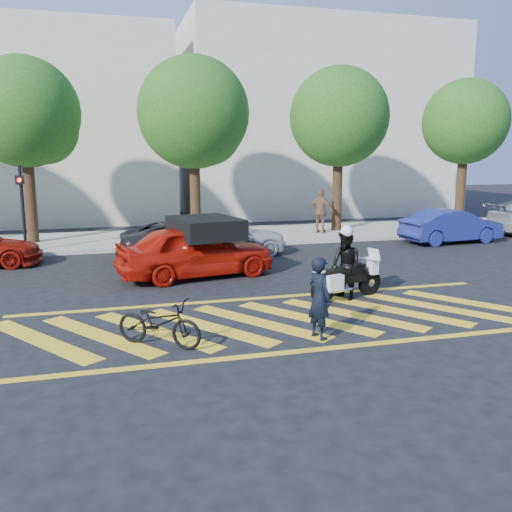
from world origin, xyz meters
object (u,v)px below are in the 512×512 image
object	(u,v)px
parked_right	(451,226)
officer_moto	(346,265)
officer_bike	(319,298)
police_motorcycle	(346,279)
red_convertible	(196,251)
bicycle	(159,323)
parked_mid_right	(226,236)
parked_mid_left	(190,239)

from	to	relation	value
parked_right	officer_moto	bearing A→B (deg)	126.31
officer_bike	police_motorcycle	world-z (taller)	officer_bike
police_motorcycle	red_convertible	xyz separation A→B (m)	(-3.20, 3.50, 0.26)
bicycle	parked_mid_right	size ratio (longest dim) A/B	0.41
officer_bike	bicycle	bearing A→B (deg)	66.57
parked_mid_left	parked_mid_right	size ratio (longest dim) A/B	1.11
police_motorcycle	officer_bike	bearing A→B (deg)	-140.58
bicycle	red_convertible	xyz separation A→B (m)	(1.62, 5.68, 0.32)
parked_mid_right	parked_right	distance (m)	9.51
police_motorcycle	parked_right	size ratio (longest dim) A/B	0.50
officer_moto	parked_mid_left	bearing A→B (deg)	-172.14
officer_bike	parked_mid_left	size ratio (longest dim) A/B	0.34
officer_moto	red_convertible	size ratio (longest dim) A/B	0.38
police_motorcycle	red_convertible	world-z (taller)	red_convertible
officer_bike	parked_mid_right	world-z (taller)	officer_bike
officer_moto	parked_mid_right	xyz separation A→B (m)	(-1.61, 6.53, -0.14)
red_convertible	parked_right	xyz separation A→B (m)	(11.08, 3.44, -0.09)
red_convertible	parked_mid_right	world-z (taller)	red_convertible
police_motorcycle	parked_right	world-z (taller)	parked_right
officer_bike	police_motorcycle	distance (m)	3.12
officer_bike	red_convertible	xyz separation A→B (m)	(-1.45, 6.06, -0.03)
officer_bike	police_motorcycle	bearing A→B (deg)	-50.77
parked_right	parked_mid_left	bearing A→B (deg)	87.13
police_motorcycle	parked_mid_right	distance (m)	6.75
officer_bike	parked_mid_right	bearing A→B (deg)	-17.14
officer_moto	red_convertible	xyz separation A→B (m)	(-3.19, 3.49, -0.08)
officer_bike	parked_right	world-z (taller)	officer_bike
parked_mid_right	parked_mid_left	bearing A→B (deg)	84.42
officer_moto	officer_bike	bearing A→B (deg)	-50.24
officer_bike	parked_mid_left	xyz separation A→B (m)	(-1.16, 9.11, -0.16)
officer_bike	parked_right	distance (m)	13.53
parked_mid_left	parked_right	distance (m)	10.81
bicycle	parked_mid_right	distance (m)	9.29
red_convertible	parked_right	world-z (taller)	red_convertible
officer_moto	parked_mid_left	world-z (taller)	officer_moto
red_convertible	officer_moto	bearing A→B (deg)	-148.62
bicycle	officer_moto	distance (m)	5.30
officer_bike	bicycle	size ratio (longest dim) A/B	0.93
officer_moto	parked_mid_right	world-z (taller)	officer_moto
bicycle	parked_mid_left	size ratio (longest dim) A/B	0.37
bicycle	parked_mid_right	world-z (taller)	parked_mid_right
bicycle	parked_right	world-z (taller)	parked_right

